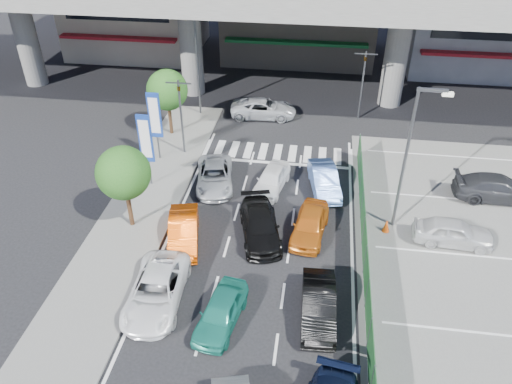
# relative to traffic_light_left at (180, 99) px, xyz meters

# --- Properties ---
(ground) EXTENTS (120.00, 120.00, 0.00)m
(ground) POSITION_rel_traffic_light_left_xyz_m (6.20, -12.00, -3.94)
(ground) COLOR black
(ground) RESTS_ON ground
(parking_lot) EXTENTS (12.00, 28.00, 0.06)m
(parking_lot) POSITION_rel_traffic_light_left_xyz_m (17.20, -10.00, -3.91)
(parking_lot) COLOR #60605D
(parking_lot) RESTS_ON ground
(sidewalk_left) EXTENTS (4.00, 30.00, 0.12)m
(sidewalk_left) POSITION_rel_traffic_light_left_xyz_m (-0.80, -8.00, -3.88)
(sidewalk_left) COLOR #60605D
(sidewalk_left) RESTS_ON ground
(fence_run) EXTENTS (0.16, 22.00, 1.80)m
(fence_run) POSITION_rel_traffic_light_left_xyz_m (11.50, -11.00, -3.04)
(fence_run) COLOR #1B4F24
(fence_run) RESTS_ON ground
(traffic_light_left) EXTENTS (1.60, 1.24, 5.20)m
(traffic_light_left) POSITION_rel_traffic_light_left_xyz_m (0.00, 0.00, 0.00)
(traffic_light_left) COLOR #595B60
(traffic_light_left) RESTS_ON ground
(traffic_light_right) EXTENTS (1.60, 1.24, 5.20)m
(traffic_light_right) POSITION_rel_traffic_light_left_xyz_m (11.70, 7.00, 0.00)
(traffic_light_right) COLOR #595B60
(traffic_light_right) RESTS_ON ground
(street_lamp_right) EXTENTS (1.65, 0.22, 8.00)m
(street_lamp_right) POSITION_rel_traffic_light_left_xyz_m (13.37, -6.00, 0.83)
(street_lamp_right) COLOR #595B60
(street_lamp_right) RESTS_ON ground
(street_lamp_left) EXTENTS (1.65, 0.22, 8.00)m
(street_lamp_left) POSITION_rel_traffic_light_left_xyz_m (-0.13, 6.00, 0.83)
(street_lamp_left) COLOR #595B60
(street_lamp_left) RESTS_ON ground
(signboard_near) EXTENTS (0.80, 0.14, 4.70)m
(signboard_near) POSITION_rel_traffic_light_left_xyz_m (-1.00, -4.01, -0.87)
(signboard_near) COLOR #595B60
(signboard_near) RESTS_ON ground
(signboard_far) EXTENTS (0.80, 0.14, 4.70)m
(signboard_far) POSITION_rel_traffic_light_left_xyz_m (-1.40, -1.01, -0.87)
(signboard_far) COLOR #595B60
(signboard_far) RESTS_ON ground
(tree_near) EXTENTS (2.80, 2.80, 4.80)m
(tree_near) POSITION_rel_traffic_light_left_xyz_m (-0.80, -8.00, -0.55)
(tree_near) COLOR #382314
(tree_near) RESTS_ON ground
(tree_far) EXTENTS (2.80, 2.80, 4.80)m
(tree_far) POSITION_rel_traffic_light_left_xyz_m (-1.60, 2.50, -0.55)
(tree_far) COLOR #382314
(tree_far) RESTS_ON ground
(sedan_white_mid_left) EXTENTS (2.53, 5.07, 1.38)m
(sedan_white_mid_left) POSITION_rel_traffic_light_left_xyz_m (2.22, -13.14, -3.25)
(sedan_white_mid_left) COLOR white
(sedan_white_mid_left) RESTS_ON ground
(taxi_teal_mid) EXTENTS (2.14, 4.01, 1.30)m
(taxi_teal_mid) POSITION_rel_traffic_light_left_xyz_m (5.30, -13.91, -3.29)
(taxi_teal_mid) COLOR #1E8370
(taxi_teal_mid) RESTS_ON ground
(hatch_black_mid_right) EXTENTS (1.63, 4.19, 1.36)m
(hatch_black_mid_right) POSITION_rel_traffic_light_left_xyz_m (9.43, -13.00, -3.26)
(hatch_black_mid_right) COLOR black
(hatch_black_mid_right) RESTS_ON ground
(taxi_orange_left) EXTENTS (2.36, 4.41, 1.38)m
(taxi_orange_left) POSITION_rel_traffic_light_left_xyz_m (2.34, -8.91, -3.25)
(taxi_orange_left) COLOR #DC4A04
(taxi_orange_left) RESTS_ON ground
(sedan_black_mid) EXTENTS (3.03, 5.03, 1.36)m
(sedan_black_mid) POSITION_rel_traffic_light_left_xyz_m (6.18, -7.87, -3.25)
(sedan_black_mid) COLOR black
(sedan_black_mid) RESTS_ON ground
(taxi_orange_right) EXTENTS (2.15, 4.23, 1.38)m
(taxi_orange_right) POSITION_rel_traffic_light_left_xyz_m (8.76, -7.40, -3.25)
(taxi_orange_right) COLOR #C56215
(taxi_orange_right) RESTS_ON ground
(wagon_silver_front_left) EXTENTS (2.95, 4.90, 1.27)m
(wagon_silver_front_left) POSITION_rel_traffic_light_left_xyz_m (2.82, -3.46, -3.30)
(wagon_silver_front_left) COLOR #AAAEB2
(wagon_silver_front_left) RESTS_ON ground
(sedan_white_front_mid) EXTENTS (2.25, 4.07, 1.31)m
(sedan_white_front_mid) POSITION_rel_traffic_light_left_xyz_m (6.26, -3.35, -3.28)
(sedan_white_front_mid) COLOR white
(sedan_white_front_mid) RESTS_ON ground
(kei_truck_front_right) EXTENTS (2.25, 4.39, 1.38)m
(kei_truck_front_right) POSITION_rel_traffic_light_left_xyz_m (9.38, -3.04, -3.25)
(kei_truck_front_right) COLOR #6089DC
(kei_truck_front_right) RESTS_ON ground
(crossing_wagon_silver) EXTENTS (5.02, 2.52, 1.37)m
(crossing_wagon_silver) POSITION_rel_traffic_light_left_xyz_m (4.54, 6.25, -3.25)
(crossing_wagon_silver) COLOR #BABDC3
(crossing_wagon_silver) RESTS_ON ground
(parked_sedan_white) EXTENTS (4.12, 1.87, 1.37)m
(parked_sedan_white) POSITION_rel_traffic_light_left_xyz_m (16.08, -7.09, -3.19)
(parked_sedan_white) COLOR silver
(parked_sedan_white) RESTS_ON parking_lot
(parked_sedan_dgrey) EXTENTS (4.99, 2.03, 1.45)m
(parked_sedan_dgrey) POSITION_rel_traffic_light_left_xyz_m (19.34, -2.64, -3.15)
(parked_sedan_dgrey) COLOR #303135
(parked_sedan_dgrey) RESTS_ON parking_lot
(traffic_cone) EXTENTS (0.47, 0.47, 0.74)m
(traffic_cone) POSITION_rel_traffic_light_left_xyz_m (12.79, -6.62, -3.51)
(traffic_cone) COLOR #DD4A0C
(traffic_cone) RESTS_ON parking_lot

